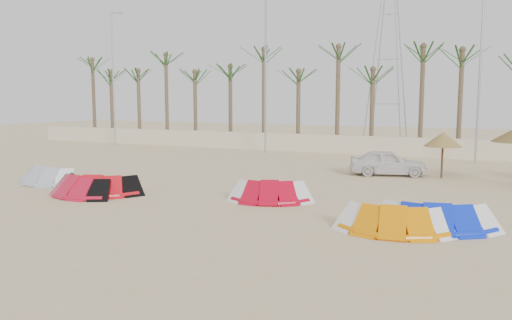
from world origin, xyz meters
The scene contains 15 objects.
ground centered at (0.00, 0.00, 0.00)m, with size 120.00×120.00×0.00m, color #CFB58B.
boundary_wall centered at (0.00, 22.00, 0.65)m, with size 60.00×0.30×1.30m, color beige.
palm_line centered at (0.67, 23.50, 6.44)m, with size 52.00×4.00×7.70m.
lamp_a centered at (-19.96, 20.00, 5.77)m, with size 1.25×0.14×11.00m.
lamp_b centered at (-5.96, 20.00, 5.77)m, with size 1.25×0.14×11.00m.
lamp_c centered at (8.04, 20.00, 5.77)m, with size 1.25×0.14×11.00m.
pylon centered at (1.00, 28.00, 0.00)m, with size 3.00×3.00×14.00m, color #A5A8AD, non-canonical shape.
kite_grey centered at (-9.33, 3.61, 0.42)m, with size 3.50×1.88×0.90m.
kite_red_left centered at (-5.81, 2.15, 0.42)m, with size 3.69×2.23×0.90m.
kite_red_mid centered at (-5.34, 2.59, 0.42)m, with size 3.99×2.60×0.90m.
kite_red_right centered at (1.55, 4.31, 0.42)m, with size 3.43×2.32×0.90m.
kite_orange centered at (6.54, 1.84, 0.42)m, with size 3.42×1.86×0.90m.
kite_blue centered at (7.59, 2.75, 0.42)m, with size 3.73×2.18×0.90m.
parasol_left centered at (6.74, 12.98, 1.90)m, with size 1.83×1.83×2.26m.
car centered at (4.17, 12.76, 0.65)m, with size 1.54×3.82×1.30m, color silver.
Camera 1 is at (9.04, -12.75, 3.81)m, focal length 35.00 mm.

